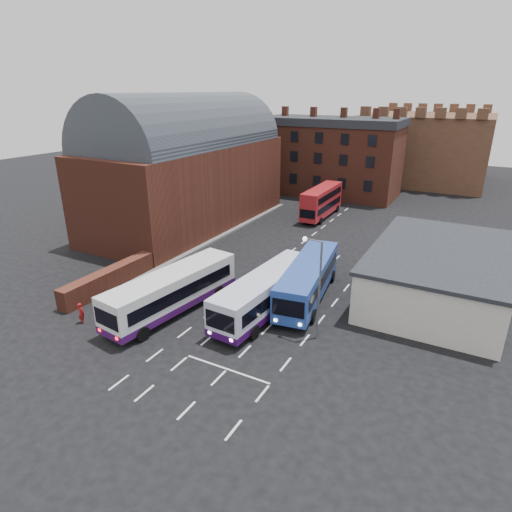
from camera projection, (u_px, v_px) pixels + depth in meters
The scene contains 13 objects.
ground at pixel (191, 327), 31.37m from camera, with size 180.00×180.00×0.00m, color black.
railway_station at pixel (188, 165), 52.66m from camera, with size 12.00×28.00×16.00m.
forecourt_wall at pixel (109, 279), 37.21m from camera, with size 1.20×10.00×1.80m, color #602B1E.
cream_building at pixel (438, 272), 35.40m from camera, with size 10.40×16.40×4.25m.
brick_terrace at pixel (329, 160), 69.70m from camera, with size 22.00×10.00×11.00m, color brown.
castle_keep at pixel (425, 148), 80.57m from camera, with size 22.00×22.00×12.00m, color brown.
bus_white_outbound at pixel (172, 289), 32.96m from camera, with size 4.22×12.23×3.27m.
bus_white_inbound at pixel (266, 291), 32.84m from camera, with size 3.54×11.81×3.18m.
bus_blue at pixel (308, 278), 35.05m from camera, with size 4.29×11.94×3.19m.
bus_red_double at pixel (322, 202), 57.70m from camera, with size 2.61×10.18×4.06m.
street_lamp at pixel (316, 280), 28.59m from camera, with size 1.48×0.38×7.28m.
pedestrian_red at pixel (81, 313), 31.71m from camera, with size 0.60×0.39×1.65m, color maroon.
pedestrian_beige at pixel (109, 316), 31.55m from camera, with size 0.66×0.52×1.36m, color tan.
Camera 1 is at (17.19, -21.74, 16.32)m, focal length 30.00 mm.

